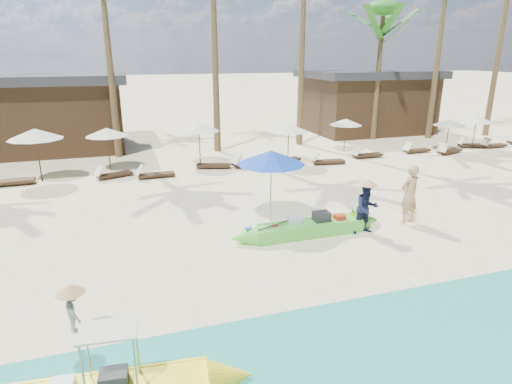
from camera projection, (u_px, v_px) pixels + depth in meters
name	position (u px, v px, depth m)	size (l,w,h in m)	color
ground	(256.00, 261.00, 11.58)	(240.00, 240.00, 0.00)	#F4E9B5
green_canoe	(308.00, 228.00, 13.19)	(5.55, 0.80, 0.71)	#53CB3D
tourist	(409.00, 194.00, 13.94)	(0.72, 0.47, 1.98)	tan
vendor_green	(366.00, 208.00, 13.19)	(0.79, 0.61, 1.62)	#151B3A
vendor_yellow	(73.00, 311.00, 8.21)	(0.59, 0.34, 0.91)	gray
blue_umbrella	(271.00, 157.00, 13.78)	(2.24, 2.24, 2.41)	#99999E
resort_parasol_4	(35.00, 134.00, 18.23)	(2.28, 2.28, 2.35)	#382617
lounger_4_left	(7.00, 181.00, 18.19)	(2.00, 0.70, 0.67)	#382617
lounger_4_right	(112.00, 174.00, 19.37)	(1.71, 1.03, 0.56)	#382617
resort_parasol_5	(107.00, 132.00, 20.23)	(1.99, 1.99, 2.05)	#382617
lounger_5_left	(153.00, 174.00, 19.38)	(1.72, 0.59, 0.58)	#382617
resort_parasol_6	(199.00, 127.00, 21.26)	(2.06, 2.06, 2.12)	#382617
lounger_6_left	(211.00, 164.00, 21.01)	(1.82, 1.02, 0.59)	#382617
lounger_6_right	(248.00, 162.00, 21.41)	(2.05, 1.14, 0.67)	#382617
resort_parasol_7	(289.00, 128.00, 21.31)	(2.02, 2.02, 2.08)	#382617
lounger_7_left	(283.00, 160.00, 21.93)	(1.87, 1.09, 0.61)	#382617
lounger_7_right	(326.00, 160.00, 21.81)	(1.78, 0.76, 0.59)	#382617
resort_parasol_8	(346.00, 122.00, 24.20)	(1.84, 1.84, 1.90)	#382617
lounger_8_left	(366.00, 154.00, 23.17)	(1.73, 0.55, 0.58)	#382617
resort_parasol_9	(450.00, 122.00, 24.31)	(1.80, 1.80, 1.85)	#382617
lounger_9_left	(415.00, 150.00, 24.36)	(1.67, 0.60, 0.56)	#382617
lounger_9_right	(449.00, 150.00, 24.10)	(1.81, 1.00, 0.59)	#382617
resort_parasol_10	(477.00, 119.00, 24.94)	(1.91, 1.91, 1.97)	#382617
lounger_10_left	(472.00, 144.00, 25.73)	(1.89, 1.13, 0.62)	#382617
lounger_10_right	(493.00, 145.00, 25.70)	(1.66, 0.54, 0.56)	#382617
palm_6	(382.00, 26.00, 26.33)	(2.08, 2.08, 8.51)	brown
pavilion_west	(30.00, 113.00, 24.45)	(10.80, 6.60, 4.30)	#382617
pavilion_east	(366.00, 101.00, 30.85)	(8.80, 6.60, 4.30)	#382617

